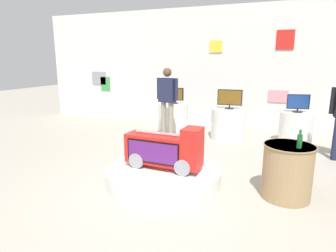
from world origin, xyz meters
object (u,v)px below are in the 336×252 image
at_px(display_pedestal_center_rear, 173,117).
at_px(bottle_on_side_table, 300,141).
at_px(display_pedestal_right_rear, 296,128).
at_px(novelty_firetruck_tv, 165,151).
at_px(display_pedestal_left_rear, 229,124).
at_px(tv_on_left_rear, 230,98).
at_px(shopper_browsing_rear, 167,99).
at_px(side_table_round, 287,171).
at_px(main_display_pedestal, 164,175).
at_px(tv_on_right_rear, 298,103).
at_px(tv_on_center_rear, 173,95).

xyz_separation_m(display_pedestal_center_rear, bottle_on_side_table, (2.93, -3.29, 0.50)).
bearing_deg(display_pedestal_right_rear, bottle_on_side_table, -92.61).
relative_size(novelty_firetruck_tv, display_pedestal_left_rear, 1.43).
bearing_deg(display_pedestal_right_rear, tv_on_left_rear, -177.11).
bearing_deg(shopper_browsing_rear, tv_on_left_rear, 28.23).
xyz_separation_m(display_pedestal_right_rear, side_table_round, (-0.24, -2.92, 0.02)).
height_order(display_pedestal_center_rear, bottle_on_side_table, bottle_on_side_table).
distance_m(main_display_pedestal, shopper_browsing_rear, 2.58).
relative_size(main_display_pedestal, shopper_browsing_rear, 1.03).
xyz_separation_m(tv_on_left_rear, shopper_browsing_rear, (-1.33, -0.71, 0.01)).
relative_size(display_pedestal_right_rear, tv_on_right_rear, 1.57).
bearing_deg(display_pedestal_center_rear, display_pedestal_left_rear, -11.92).
xyz_separation_m(main_display_pedestal, shopper_browsing_rear, (-0.81, 2.28, 0.89)).
height_order(tv_on_left_rear, shopper_browsing_rear, shopper_browsing_rear).
height_order(tv_on_center_rear, display_pedestal_right_rear, tv_on_center_rear).
relative_size(tv_on_center_rear, tv_on_right_rear, 1.14).
bearing_deg(main_display_pedestal, tv_on_left_rear, 80.20).
relative_size(side_table_round, bottle_on_side_table, 3.16).
xyz_separation_m(display_pedestal_center_rear, side_table_round, (2.83, -3.18, 0.02)).
bearing_deg(side_table_round, display_pedestal_right_rear, 85.24).
bearing_deg(tv_on_left_rear, side_table_round, -66.01).
relative_size(novelty_firetruck_tv, bottle_on_side_table, 4.93).
distance_m(novelty_firetruck_tv, tv_on_left_rear, 3.08).
distance_m(main_display_pedestal, novelty_firetruck_tv, 0.41).
xyz_separation_m(main_display_pedestal, tv_on_center_rear, (-1.04, 3.33, 0.85)).
bearing_deg(tv_on_right_rear, shopper_browsing_rear, -164.52).
bearing_deg(display_pedestal_center_rear, novelty_firetruck_tv, -72.33).
relative_size(display_pedestal_center_rear, tv_on_center_rear, 1.48).
height_order(main_display_pedestal, shopper_browsing_rear, shopper_browsing_rear).
height_order(main_display_pedestal, display_pedestal_left_rear, display_pedestal_left_rear).
relative_size(display_pedestal_center_rear, display_pedestal_right_rear, 1.08).
xyz_separation_m(novelty_firetruck_tv, tv_on_right_rear, (2.01, 3.08, 0.43)).
relative_size(tv_on_left_rear, side_table_round, 0.76).
bearing_deg(bottle_on_side_table, tv_on_left_rear, 114.91).
height_order(display_pedestal_center_rear, side_table_round, side_table_round).
relative_size(tv_on_right_rear, bottle_on_side_table, 1.96).
height_order(tv_on_right_rear, side_table_round, tv_on_right_rear).
height_order(display_pedestal_right_rear, shopper_browsing_rear, shopper_browsing_rear).
distance_m(side_table_round, bottle_on_side_table, 0.50).
xyz_separation_m(novelty_firetruck_tv, bottle_on_side_table, (1.87, 0.05, 0.34)).
xyz_separation_m(display_pedestal_left_rear, side_table_round, (1.27, -2.85, 0.02)).
bearing_deg(shopper_browsing_rear, tv_on_right_rear, 15.48).
relative_size(novelty_firetruck_tv, shopper_browsing_rear, 0.70).
relative_size(main_display_pedestal, side_table_round, 2.31).
bearing_deg(shopper_browsing_rear, display_pedestal_right_rear, 15.55).
distance_m(tv_on_left_rear, bottle_on_side_table, 3.26).
distance_m(display_pedestal_center_rear, display_pedestal_right_rear, 3.08).
xyz_separation_m(main_display_pedestal, display_pedestal_center_rear, (-1.04, 3.33, 0.25)).
relative_size(display_pedestal_left_rear, display_pedestal_right_rear, 1.12).
relative_size(tv_on_left_rear, shopper_browsing_rear, 0.34).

